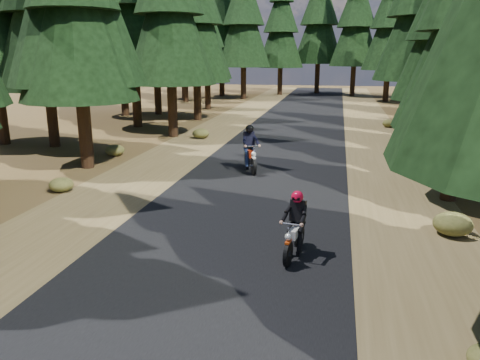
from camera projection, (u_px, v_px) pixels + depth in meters
name	position (u px, v px, depth m)	size (l,w,h in m)	color
ground	(228.00, 238.00, 11.64)	(120.00, 120.00, 0.00)	#49361A
road	(260.00, 185.00, 16.36)	(6.00, 100.00, 0.01)	black
shoulder_l	(137.00, 178.00, 17.27)	(3.20, 100.00, 0.01)	brown
shoulder_r	(397.00, 192.00, 15.46)	(3.20, 100.00, 0.01)	brown
log_near	(470.00, 153.00, 20.79)	(0.32, 0.32, 6.00)	#4C4233
understory_shrubs	(349.00, 164.00, 18.24)	(15.13, 30.93, 0.65)	#474C1E
rider_lead	(295.00, 236.00, 10.43)	(0.76, 1.74, 1.50)	silver
rider_follow	(250.00, 156.00, 18.14)	(1.30, 2.09, 1.79)	maroon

